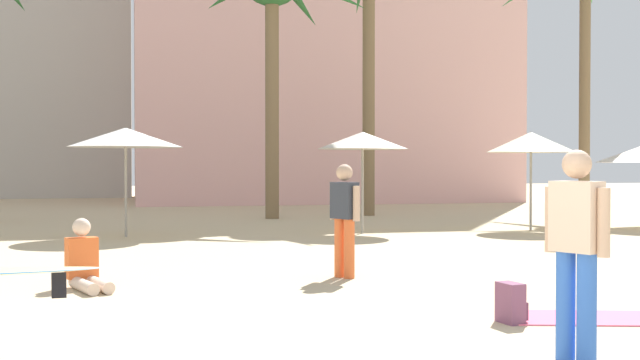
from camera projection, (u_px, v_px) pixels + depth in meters
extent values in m
cube|color=beige|center=(313.00, 12.00, 37.90)|extent=(16.86, 10.98, 18.09)
cylinder|color=brown|center=(585.00, 83.00, 27.34)|extent=(0.38, 0.38, 9.02)
cylinder|color=brown|center=(369.00, 84.00, 25.51)|extent=(0.40, 0.40, 8.60)
cylinder|color=brown|center=(272.00, 96.00, 24.01)|extent=(0.42, 0.42, 7.56)
cone|color=#2D6B33|center=(299.00, 2.00, 25.45)|extent=(2.02, 2.23, 1.60)
cylinder|color=gray|center=(126.00, 182.00, 17.86)|extent=(0.06, 0.06, 2.50)
cone|color=white|center=(126.00, 137.00, 17.84)|extent=(2.59, 2.59, 0.44)
cylinder|color=gray|center=(531.00, 181.00, 19.79)|extent=(0.06, 0.06, 2.48)
cone|color=beige|center=(531.00, 142.00, 19.77)|extent=(2.20, 2.20, 0.51)
cylinder|color=gray|center=(363.00, 183.00, 18.89)|extent=(0.06, 0.06, 2.45)
cone|color=beige|center=(363.00, 140.00, 18.87)|extent=(2.19, 2.19, 0.41)
cube|color=#EF6684|center=(586.00, 318.00, 8.36)|extent=(1.85, 1.26, 0.01)
cube|color=#794662|center=(510.00, 303.00, 8.12)|extent=(0.22, 0.32, 0.42)
cube|color=#61384E|center=(520.00, 310.00, 8.16)|extent=(0.09, 0.22, 0.18)
cube|color=black|center=(59.00, 285.00, 5.49)|extent=(0.10, 0.02, 0.18)
cylinder|color=orange|center=(340.00, 248.00, 11.48)|extent=(0.22, 0.22, 0.86)
cylinder|color=orange|center=(349.00, 249.00, 11.33)|extent=(0.22, 0.22, 0.86)
cube|color=#333842|center=(344.00, 200.00, 11.39)|extent=(0.38, 0.46, 0.53)
sphere|color=#D1A889|center=(344.00, 172.00, 11.38)|extent=(0.32, 0.32, 0.24)
cylinder|color=#D1A889|center=(333.00, 202.00, 11.58)|extent=(0.13, 0.13, 0.51)
cylinder|color=#D1A889|center=(356.00, 204.00, 11.20)|extent=(0.13, 0.13, 0.51)
cylinder|color=blue|center=(566.00, 305.00, 6.57)|extent=(0.21, 0.21, 0.92)
cylinder|color=blue|center=(587.00, 309.00, 6.41)|extent=(0.21, 0.21, 0.92)
cube|color=beige|center=(577.00, 217.00, 6.48)|extent=(0.37, 0.46, 0.59)
sphere|color=#D1A889|center=(577.00, 164.00, 6.47)|extent=(0.32, 0.32, 0.24)
cylinder|color=#D1A889|center=(551.00, 219.00, 6.68)|extent=(0.13, 0.13, 0.56)
cylinder|color=#D1A889|center=(604.00, 223.00, 6.28)|extent=(0.13, 0.13, 0.56)
cylinder|color=beige|center=(99.00, 284.00, 10.24)|extent=(0.43, 0.84, 0.16)
cylinder|color=beige|center=(84.00, 286.00, 10.13)|extent=(0.43, 0.84, 0.16)
cube|color=orange|center=(82.00, 258.00, 10.52)|extent=(0.45, 0.34, 0.55)
sphere|color=beige|center=(82.00, 227.00, 10.52)|extent=(0.31, 0.31, 0.24)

